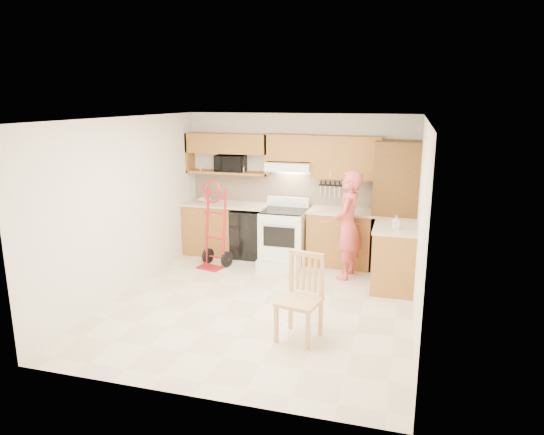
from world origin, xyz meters
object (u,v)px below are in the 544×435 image
at_px(range, 283,233).
at_px(hand_truck, 213,229).
at_px(microwave, 231,163).
at_px(person, 348,225).
at_px(dining_chair, 299,298).

bearing_deg(range, hand_truck, -155.37).
bearing_deg(hand_truck, microwave, 102.37).
relative_size(person, hand_truck, 1.28).
bearing_deg(hand_truck, range, 38.33).
bearing_deg(person, dining_chair, -1.00).
height_order(hand_truck, dining_chair, hand_truck).
xyz_separation_m(microwave, hand_truck, (-0.02, -0.85, -0.97)).
bearing_deg(dining_chair, microwave, 134.06).
xyz_separation_m(microwave, range, (1.05, -0.36, -1.09)).
height_order(microwave, range, microwave).
distance_m(person, hand_truck, 2.21).
bearing_deg(microwave, range, -22.53).
distance_m(microwave, dining_chair, 3.68).
bearing_deg(range, person, -18.22).
relative_size(microwave, dining_chair, 0.52).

